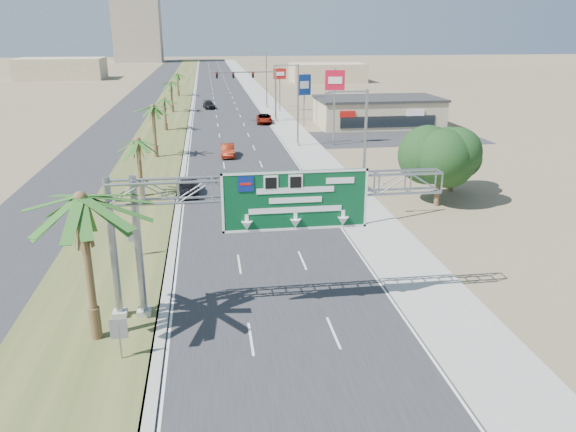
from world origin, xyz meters
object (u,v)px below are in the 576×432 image
(palm_near, at_px, (80,199))
(car_left_lane, at_px, (188,187))
(car_right_lane, at_px, (264,119))
(pole_sign_red_near, at_px, (335,85))
(store_building, at_px, (378,113))
(car_mid_lane, at_px, (228,150))
(pole_sign_blue, at_px, (304,87))
(pole_sign_red_far, at_px, (280,77))
(car_far, at_px, (209,105))
(signal_mast, at_px, (263,91))
(sign_gantry, at_px, (263,198))

(palm_near, height_order, car_left_lane, palm_near)
(car_right_lane, bearing_deg, pole_sign_red_near, -65.86)
(palm_near, height_order, car_right_lane, palm_near)
(palm_near, xyz_separation_m, store_building, (31.20, 58.00, -4.93))
(car_left_lane, height_order, car_right_lane, car_left_lane)
(car_mid_lane, height_order, pole_sign_blue, pole_sign_blue)
(pole_sign_red_far, bearing_deg, car_far, 154.71)
(signal_mast, height_order, car_right_lane, signal_mast)
(signal_mast, relative_size, pole_sign_red_far, 1.34)
(pole_sign_red_far, bearing_deg, signal_mast, -110.10)
(signal_mast, xyz_separation_m, pole_sign_red_far, (4.14, 11.32, 1.17))
(pole_sign_red_near, bearing_deg, palm_near, -115.72)
(car_left_lane, xyz_separation_m, pole_sign_blue, (16.42, 35.36, 5.02))
(store_building, relative_size, car_left_lane, 3.91)
(palm_near, distance_m, pole_sign_blue, 62.59)
(palm_near, height_order, pole_sign_red_far, palm_near)
(signal_mast, distance_m, car_left_lane, 41.68)
(car_far, bearing_deg, car_mid_lane, -95.55)
(pole_sign_blue, bearing_deg, palm_near, -108.75)
(pole_sign_red_near, relative_size, pole_sign_blue, 1.21)
(store_building, bearing_deg, signal_mast, 160.46)
(store_building, bearing_deg, car_right_lane, 164.21)
(store_building, bearing_deg, car_far, 137.31)
(signal_mast, xyz_separation_m, car_left_lane, (-10.67, -40.08, -4.07))
(pole_sign_red_near, bearing_deg, pole_sign_blue, 94.43)
(signal_mast, xyz_separation_m, store_building, (16.83, -5.97, -2.85))
(pole_sign_red_far, bearing_deg, palm_near, -103.82)
(car_mid_lane, distance_m, car_right_lane, 24.23)
(palm_near, relative_size, car_far, 1.81)
(store_building, distance_m, car_right_lane, 17.46)
(car_mid_lane, relative_size, pole_sign_blue, 0.56)
(car_left_lane, xyz_separation_m, car_mid_lane, (4.09, 15.55, -0.07))
(car_left_lane, bearing_deg, pole_sign_blue, 65.31)
(palm_near, distance_m, pole_sign_red_near, 49.04)
(palm_near, relative_size, car_left_lane, 1.82)
(car_mid_lane, bearing_deg, car_left_lane, -104.66)
(store_building, xyz_separation_m, pole_sign_blue, (-11.08, 1.25, 3.81))
(signal_mast, height_order, pole_sign_blue, signal_mast)
(sign_gantry, xyz_separation_m, car_mid_lane, (-0.35, 37.51, -5.34))
(pole_sign_red_far, bearing_deg, sign_gantry, -98.05)
(palm_near, bearing_deg, car_right_lane, 77.04)
(store_building, relative_size, pole_sign_blue, 2.30)
(signal_mast, xyz_separation_m, car_far, (-8.28, 17.19, -4.18))
(signal_mast, relative_size, car_mid_lane, 2.37)
(car_far, relative_size, pole_sign_blue, 0.59)
(pole_sign_red_far, bearing_deg, car_right_lane, -107.98)
(palm_near, relative_size, car_right_lane, 1.65)
(car_right_lane, bearing_deg, car_far, 118.29)
(palm_near, bearing_deg, store_building, 61.72)
(car_left_lane, relative_size, pole_sign_blue, 0.59)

